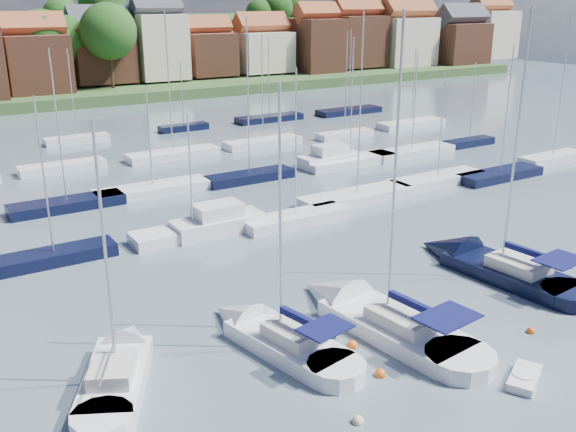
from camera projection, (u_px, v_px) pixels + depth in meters
ground at (180, 166)px, 66.71m from camera, size 260.00×260.00×0.00m
sailboat_left at (272, 336)px, 32.52m from camera, size 4.73×10.84×14.33m
sailboat_centre at (370, 316)px, 34.64m from camera, size 4.89×13.35×17.65m
sailboat_navy at (486, 265)px, 41.19m from camera, size 4.56×13.03×17.63m
sailboat_far at (120, 368)px, 29.75m from camera, size 6.79×9.92×13.09m
tender at (524, 378)px, 29.24m from camera, size 2.73×2.17×0.54m
buoy_b at (358, 423)px, 26.48m from camera, size 0.48×0.48×0.48m
buoy_c at (380, 376)px, 29.77m from camera, size 0.52×0.52×0.52m
buoy_d at (531, 333)px, 33.61m from camera, size 0.44×0.44×0.44m
buoy_e at (450, 257)px, 43.36m from camera, size 0.42×0.42×0.42m
buoy_g at (352, 347)px, 32.23m from camera, size 0.53×0.53×0.53m
marina_field at (217, 170)px, 63.63m from camera, size 79.62×41.41×15.93m
far_shore_town at (23, 56)px, 140.81m from camera, size 212.46×90.00×22.27m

